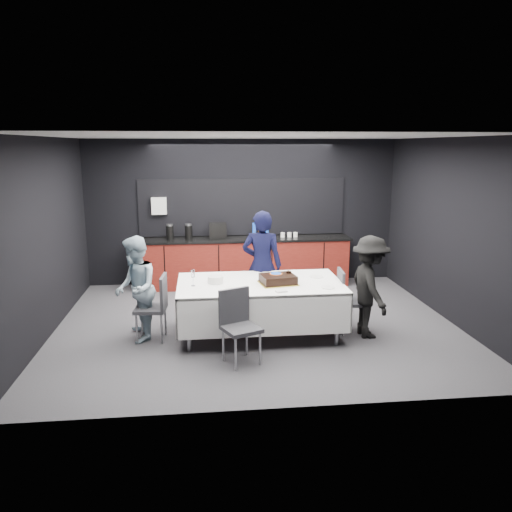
# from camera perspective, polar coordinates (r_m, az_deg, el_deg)

# --- Properties ---
(ground) EXTENTS (6.00, 6.00, 0.00)m
(ground) POSITION_cam_1_polar(r_m,az_deg,el_deg) (7.69, 0.08, -7.82)
(ground) COLOR #424146
(ground) RESTS_ON ground
(room_shell) EXTENTS (6.04, 5.04, 2.82)m
(room_shell) POSITION_cam_1_polar(r_m,az_deg,el_deg) (7.26, 0.09, 6.07)
(room_shell) COLOR white
(room_shell) RESTS_ON ground
(kitchenette) EXTENTS (4.10, 0.64, 2.05)m
(kitchenette) POSITION_cam_1_polar(r_m,az_deg,el_deg) (9.66, -1.47, -0.24)
(kitchenette) COLOR #5C140E
(kitchenette) RESTS_ON ground
(party_table) EXTENTS (2.32, 1.32, 0.78)m
(party_table) POSITION_cam_1_polar(r_m,az_deg,el_deg) (7.11, 0.44, -4.09)
(party_table) COLOR #99999E
(party_table) RESTS_ON ground
(cake_assembly) EXTENTS (0.56, 0.48, 0.16)m
(cake_assembly) POSITION_cam_1_polar(r_m,az_deg,el_deg) (7.00, 2.53, -2.67)
(cake_assembly) COLOR gold
(cake_assembly) RESTS_ON party_table
(plate_stack) EXTENTS (0.22, 0.22, 0.10)m
(plate_stack) POSITION_cam_1_polar(r_m,az_deg,el_deg) (7.04, -4.65, -2.70)
(plate_stack) COLOR white
(plate_stack) RESTS_ON party_table
(loose_plate_near) EXTENTS (0.21, 0.21, 0.01)m
(loose_plate_near) POSITION_cam_1_polar(r_m,az_deg,el_deg) (6.75, -2.66, -3.76)
(loose_plate_near) COLOR white
(loose_plate_near) RESTS_ON party_table
(loose_plate_right_a) EXTENTS (0.21, 0.21, 0.01)m
(loose_plate_right_a) POSITION_cam_1_polar(r_m,az_deg,el_deg) (7.41, 6.91, -2.34)
(loose_plate_right_a) COLOR white
(loose_plate_right_a) RESTS_ON party_table
(loose_plate_right_b) EXTENTS (0.19, 0.19, 0.01)m
(loose_plate_right_b) POSITION_cam_1_polar(r_m,az_deg,el_deg) (6.88, 8.22, -3.56)
(loose_plate_right_b) COLOR white
(loose_plate_right_b) RESTS_ON party_table
(loose_plate_far) EXTENTS (0.22, 0.22, 0.01)m
(loose_plate_far) POSITION_cam_1_polar(r_m,az_deg,el_deg) (7.51, 1.21, -2.05)
(loose_plate_far) COLOR white
(loose_plate_far) RESTS_ON party_table
(fork_pile) EXTENTS (0.16, 0.12, 0.02)m
(fork_pile) POSITION_cam_1_polar(r_m,az_deg,el_deg) (6.61, 2.91, -4.03)
(fork_pile) COLOR white
(fork_pile) RESTS_ON party_table
(champagne_flute) EXTENTS (0.06, 0.06, 0.22)m
(champagne_flute) POSITION_cam_1_polar(r_m,az_deg,el_deg) (6.90, -7.23, -2.14)
(champagne_flute) COLOR white
(champagne_flute) RESTS_ON party_table
(chair_left) EXTENTS (0.45, 0.45, 0.92)m
(chair_left) POSITION_cam_1_polar(r_m,az_deg,el_deg) (7.10, -11.34, -5.27)
(chair_left) COLOR #303035
(chair_left) RESTS_ON ground
(chair_right) EXTENTS (0.46, 0.46, 0.92)m
(chair_right) POSITION_cam_1_polar(r_m,az_deg,el_deg) (7.38, 10.46, -4.54)
(chair_right) COLOR #303035
(chair_right) RESTS_ON ground
(chair_near) EXTENTS (0.55, 0.55, 0.92)m
(chair_near) POSITION_cam_1_polar(r_m,az_deg,el_deg) (6.29, -2.05, -7.38)
(chair_near) COLOR #303035
(chair_near) RESTS_ON ground
(person_center) EXTENTS (0.70, 0.55, 1.71)m
(person_center) POSITION_cam_1_polar(r_m,az_deg,el_deg) (7.76, 0.69, -1.05)
(person_center) COLOR black
(person_center) RESTS_ON ground
(person_left) EXTENTS (0.67, 0.80, 1.47)m
(person_left) POSITION_cam_1_polar(r_m,az_deg,el_deg) (7.10, -13.59, -3.69)
(person_left) COLOR #9FB9C8
(person_left) RESTS_ON ground
(person_right) EXTENTS (0.59, 0.97, 1.45)m
(person_right) POSITION_cam_1_polar(r_m,az_deg,el_deg) (7.21, 12.87, -3.46)
(person_right) COLOR black
(person_right) RESTS_ON ground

